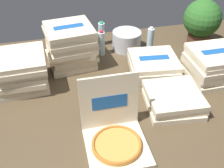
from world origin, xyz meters
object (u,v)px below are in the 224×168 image
at_px(pizza_stack_right_near, 70,46).
at_px(water_bottle_0, 150,40).
at_px(pizza_stack_right_mid, 173,99).
at_px(pizza_stack_center_far, 154,67).
at_px(open_pizza_box, 115,133).
at_px(ice_bucket, 127,40).
at_px(water_bottle_1, 102,34).
at_px(pizza_stack_left_near, 213,65).
at_px(water_bottle_2, 101,43).
at_px(pizza_stack_center_near, 21,71).
at_px(potted_plant, 202,21).

relative_size(pizza_stack_right_near, water_bottle_0, 1.86).
bearing_deg(pizza_stack_right_near, pizza_stack_right_mid, -48.19).
bearing_deg(pizza_stack_center_far, open_pizza_box, -127.19).
height_order(ice_bucket, water_bottle_1, water_bottle_1).
relative_size(pizza_stack_center_far, water_bottle_1, 1.85).
relative_size(pizza_stack_right_near, ice_bucket, 1.64).
xyz_separation_m(open_pizza_box, pizza_stack_left_near, (0.95, 0.51, 0.05)).
xyz_separation_m(pizza_stack_left_near, water_bottle_0, (-0.36, 0.54, -0.01)).
bearing_deg(water_bottle_2, ice_bucket, 11.68).
distance_m(pizza_stack_right_near, pizza_stack_right_mid, 1.00).
xyz_separation_m(pizza_stack_center_near, water_bottle_2, (0.71, 0.34, -0.03)).
bearing_deg(potted_plant, water_bottle_2, 178.81).
bearing_deg(water_bottle_1, pizza_stack_center_near, -144.55).
bearing_deg(potted_plant, pizza_stack_right_near, -176.29).
height_order(pizza_stack_center_far, water_bottle_0, water_bottle_0).
distance_m(pizza_stack_center_near, potted_plant, 1.72).
relative_size(open_pizza_box, pizza_stack_center_far, 0.94).
distance_m(pizza_stack_left_near, potted_plant, 0.59).
bearing_deg(ice_bucket, pizza_stack_center_near, -157.75).
distance_m(ice_bucket, potted_plant, 0.74).
relative_size(ice_bucket, water_bottle_0, 1.14).
xyz_separation_m(water_bottle_0, water_bottle_1, (-0.43, 0.22, 0.00)).
xyz_separation_m(ice_bucket, water_bottle_0, (0.21, -0.09, 0.03)).
height_order(open_pizza_box, ice_bucket, open_pizza_box).
bearing_deg(pizza_stack_center_near, pizza_stack_center_far, -4.90).
height_order(pizza_stack_right_near, ice_bucket, pizza_stack_right_near).
xyz_separation_m(pizza_stack_center_far, water_bottle_2, (-0.36, 0.43, 0.03)).
bearing_deg(pizza_stack_left_near, water_bottle_0, 123.45).
bearing_deg(pizza_stack_right_mid, open_pizza_box, -154.31).
bearing_deg(water_bottle_0, pizza_stack_right_mid, -97.16).
relative_size(pizza_stack_right_mid, potted_plant, 0.94).
height_order(water_bottle_1, water_bottle_2, same).
relative_size(pizza_stack_right_mid, ice_bucket, 1.56).
distance_m(pizza_stack_center_far, water_bottle_0, 0.42).
xyz_separation_m(pizza_stack_left_near, potted_plant, (0.16, 0.55, 0.13)).
bearing_deg(water_bottle_0, open_pizza_box, -119.79).
xyz_separation_m(pizza_stack_left_near, pizza_stack_right_mid, (-0.46, -0.27, -0.06)).
relative_size(pizza_stack_right_near, water_bottle_1, 1.86).
distance_m(pizza_stack_right_near, water_bottle_1, 0.45).
distance_m(pizza_stack_center_far, pizza_stack_right_near, 0.74).
bearing_deg(water_bottle_2, water_bottle_0, -3.97).
height_order(pizza_stack_center_far, pizza_stack_center_near, pizza_stack_center_near).
xyz_separation_m(open_pizza_box, pizza_stack_right_near, (-0.16, 0.98, 0.11)).
height_order(water_bottle_0, water_bottle_2, same).
xyz_separation_m(water_bottle_2, potted_plant, (0.98, -0.02, 0.14)).
bearing_deg(water_bottle_2, pizza_stack_center_near, -154.22).
relative_size(pizza_stack_right_mid, water_bottle_1, 1.77).
xyz_separation_m(pizza_stack_right_near, potted_plant, (1.27, 0.08, 0.07)).
xyz_separation_m(open_pizza_box, water_bottle_0, (0.60, 1.05, 0.04)).
distance_m(pizza_stack_center_near, water_bottle_2, 0.79).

